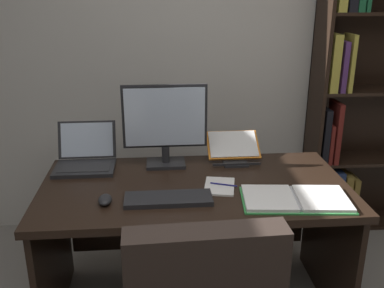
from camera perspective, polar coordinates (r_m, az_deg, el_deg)
The scene contains 11 objects.
wall_back at distance 3.14m, azimuth 0.94°, elevation 14.05°, with size 5.63×0.12×2.82m, color beige.
desk at distance 2.45m, azimuth 0.17°, elevation -8.88°, with size 1.60×0.82×0.76m.
bookshelf at distance 3.32m, azimuth 21.44°, elevation 5.60°, with size 0.94×0.29×2.09m.
monitor at distance 2.45m, azimuth -3.55°, elevation 2.44°, with size 0.47×0.16×0.47m.
laptop at distance 2.55m, azimuth -13.73°, elevation -1.84°, with size 0.33×0.31×0.23m.
keyboard at distance 2.11m, azimuth -3.10°, elevation -7.17°, with size 0.42×0.15×0.02m, color #232326.
computer_mouse at distance 2.12m, azimuth -11.29°, elevation -7.16°, with size 0.06×0.10×0.04m, color #232326.
reading_stand_with_book at distance 2.59m, azimuth 5.43°, elevation -0.49°, with size 0.31×0.25×0.15m.
open_binder at distance 2.17m, azimuth 13.36°, elevation -6.99°, with size 0.54×0.33×0.02m.
notepad at distance 2.26m, azimuth 3.66°, elevation -5.53°, with size 0.15×0.21×0.01m, color white.
pen at distance 2.25m, azimuth 4.17°, elevation -5.30°, with size 0.01×0.01×0.14m, color navy.
Camera 1 is at (-0.31, -1.00, 1.73)m, focal length 40.85 mm.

